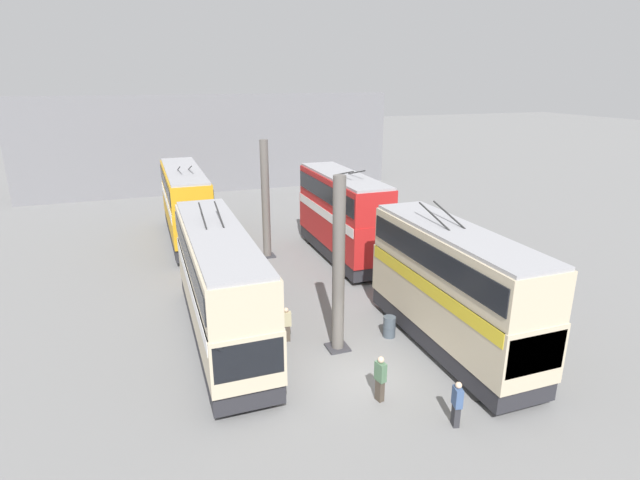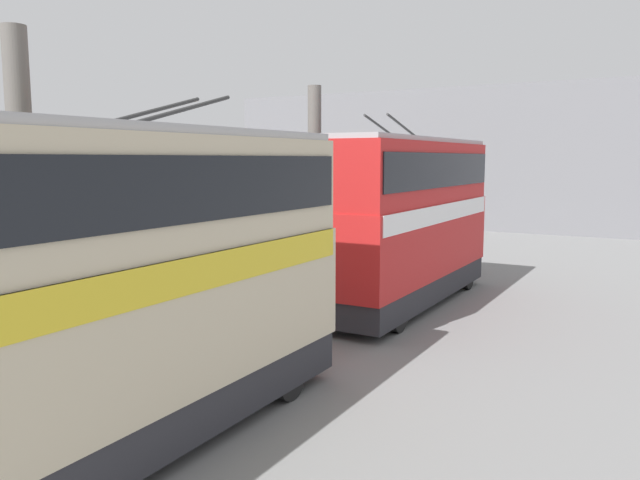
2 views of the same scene
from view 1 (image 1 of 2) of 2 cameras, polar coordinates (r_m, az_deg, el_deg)
The scene contains 12 objects.
ground_plane at distance 19.57m, azimuth 4.72°, elevation -15.57°, with size 240.00×240.00×0.00m, color slate.
depot_back_wall at distance 50.31m, azimuth -11.91°, elevation 10.66°, with size 0.50×36.00×9.32m.
support_column_near at distance 19.88m, azimuth 2.13°, elevation -3.40°, with size 0.90×0.90×7.34m.
support_column_far at distance 30.86m, azimuth -6.23°, elevation 4.33°, with size 0.90×0.90×7.34m.
bus_left_near at distance 20.85m, azimuth 14.97°, elevation -4.80°, with size 9.50×2.54×5.80m.
bus_left_far at distance 30.67m, azimuth 2.57°, elevation 3.30°, with size 9.47×2.54×5.93m.
bus_right_near at distance 21.30m, azimuth -11.39°, elevation -4.43°, with size 11.44×2.54×5.54m.
bus_right_far at distance 35.28m, azimuth -15.13°, elevation 4.40°, with size 10.81×2.54×5.61m.
person_by_left_row at distance 17.44m, azimuth 15.38°, elevation -17.52°, with size 0.46×0.33×1.63m.
person_by_right_row at distance 21.63m, azimuth -3.86°, elevation -9.51°, with size 0.32×0.46×1.57m.
person_aisle_foreground at distance 18.06m, azimuth 6.90°, elevation -15.33°, with size 0.46×0.32×1.73m.
oil_drum at distance 22.29m, azimuth 7.93°, elevation -9.78°, with size 0.57×0.57×0.94m.
Camera 1 is at (-14.74, 6.96, 10.82)m, focal length 28.00 mm.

